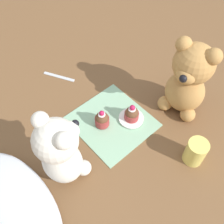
{
  "coord_description": "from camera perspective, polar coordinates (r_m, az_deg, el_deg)",
  "views": [
    {
      "loc": [
        -0.37,
        0.33,
        0.73
      ],
      "look_at": [
        0.0,
        0.0,
        0.06
      ],
      "focal_mm": 42.0,
      "sensor_mm": 36.0,
      "label": 1
    }
  ],
  "objects": [
    {
      "name": "ground_plane",
      "position": [
        0.88,
        0.0,
        -2.17
      ],
      "size": [
        4.0,
        4.0,
        0.0
      ],
      "primitive_type": "plane",
      "color": "brown"
    },
    {
      "name": "knitted_placemat",
      "position": [
        0.88,
        0.0,
        -2.06
      ],
      "size": [
        0.25,
        0.23,
        0.01
      ],
      "primitive_type": "cube",
      "color": "#8EBC99",
      "rests_on": "ground_plane"
    },
    {
      "name": "tulle_cloth",
      "position": [
        0.78,
        -19.96,
        -17.79
      ],
      "size": [
        0.36,
        0.16,
        0.04
      ],
      "primitive_type": "ellipsoid",
      "color": "silver",
      "rests_on": "ground_plane"
    },
    {
      "name": "teddy_bear_cream",
      "position": [
        0.7,
        -11.19,
        -8.36
      ],
      "size": [
        0.13,
        0.13,
        0.25
      ],
      "rotation": [
        0.0,
        0.0,
        0.11
      ],
      "color": "silver",
      "rests_on": "ground_plane"
    },
    {
      "name": "teddy_bear_tan",
      "position": [
        0.85,
        16.27,
        6.79
      ],
      "size": [
        0.15,
        0.15,
        0.27
      ],
      "rotation": [
        0.0,
        0.0,
        3.38
      ],
      "color": "#B78447",
      "rests_on": "ground_plane"
    },
    {
      "name": "cupcake_near_cream_bear",
      "position": [
        0.85,
        -2.19,
        -1.59
      ],
      "size": [
        0.05,
        0.05,
        0.07
      ],
      "color": "#993333",
      "rests_on": "knitted_placemat"
    },
    {
      "name": "saucer_plate",
      "position": [
        0.88,
        4.21,
        -1.35
      ],
      "size": [
        0.08,
        0.08,
        0.01
      ],
      "primitive_type": "cylinder",
      "color": "white",
      "rests_on": "knitted_placemat"
    },
    {
      "name": "cupcake_near_tan_bear",
      "position": [
        0.86,
        4.31,
        -0.38
      ],
      "size": [
        0.05,
        0.05,
        0.06
      ],
      "color": "#993333",
      "rests_on": "saucer_plate"
    },
    {
      "name": "juice_glass",
      "position": [
        0.81,
        17.7,
        -8.25
      ],
      "size": [
        0.06,
        0.06,
        0.08
      ],
      "primitive_type": "cylinder",
      "color": "#EADB66",
      "rests_on": "ground_plane"
    },
    {
      "name": "teaspoon",
      "position": [
        1.03,
        -11.48,
        7.59
      ],
      "size": [
        0.12,
        0.07,
        0.01
      ],
      "primitive_type": "cube",
      "rotation": [
        0.0,
        0.0,
        0.49
      ],
      "color": "silver",
      "rests_on": "ground_plane"
    }
  ]
}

